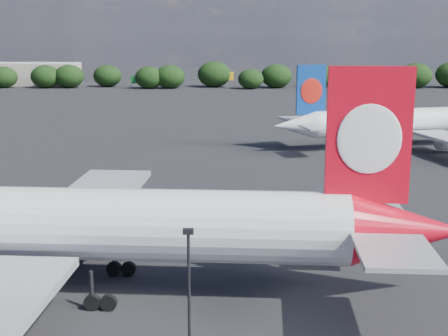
{
  "coord_description": "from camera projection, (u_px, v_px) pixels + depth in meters",
  "views": [
    {
      "loc": [
        17.48,
        -39.2,
        19.2
      ],
      "look_at": [
        16.0,
        12.0,
        8.0
      ],
      "focal_mm": 50.0,
      "sensor_mm": 36.0,
      "label": 1
    }
  ],
  "objects": [
    {
      "name": "billboard_yellow",
      "position": [
        227.0,
        76.0,
        219.44
      ],
      "size": [
        5.0,
        0.3,
        5.5
      ],
      "color": "yellow",
      "rests_on": "ground"
    },
    {
      "name": "horizon_treeline",
      "position": [
        225.0,
        76.0,
        217.64
      ],
      "size": [
        200.76,
        15.95,
        9.16
      ],
      "color": "black",
      "rests_on": "ground"
    },
    {
      "name": "apron_lamp_post",
      "position": [
        189.0,
        304.0,
        32.37
      ],
      "size": [
        0.55,
        0.3,
        9.48
      ],
      "color": "black",
      "rests_on": "ground"
    },
    {
      "name": "china_southern_airliner",
      "position": [
        400.0,
        122.0,
        105.08
      ],
      "size": [
        42.6,
        40.82,
        14.1
      ],
      "color": "silver",
      "rests_on": "ground"
    },
    {
      "name": "terminal_building",
      "position": [
        20.0,
        74.0,
        231.35
      ],
      "size": [
        42.0,
        16.0,
        8.0
      ],
      "color": "#A49A8E",
      "rests_on": "ground"
    },
    {
      "name": "highway_sign",
      "position": [
        139.0,
        80.0,
        214.58
      ],
      "size": [
        6.0,
        0.3,
        4.5
      ],
      "color": "#146427",
      "rests_on": "ground"
    },
    {
      "name": "qantas_airliner",
      "position": [
        97.0,
        226.0,
        46.03
      ],
      "size": [
        51.85,
        49.25,
        16.95
      ],
      "color": "silver",
      "rests_on": "ground"
    },
    {
      "name": "ground",
      "position": [
        134.0,
        152.0,
        101.47
      ],
      "size": [
        500.0,
        500.0,
        0.0
      ],
      "primitive_type": "plane",
      "color": "black",
      "rests_on": "ground"
    }
  ]
}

